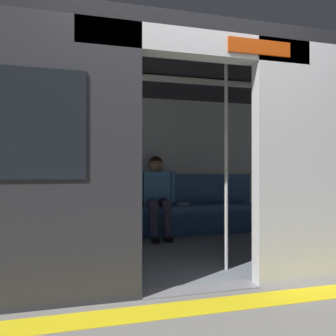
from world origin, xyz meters
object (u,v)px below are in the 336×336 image
Objects in this scene: train_car at (160,128)px; bench_seat at (149,213)px; book at (184,204)px; grab_pole_far at (226,164)px; person_seated at (157,191)px; handbag at (130,200)px; grab_pole_door at (140,163)px.

bench_seat is (-0.06, -0.98, -1.11)m from train_car.
grab_pole_far reaches higher than book.
handbag is at bearing -16.70° from person_seated.
grab_pole_door and grab_pole_far have the same top height.
handbag is at bearing -94.91° from grab_pole_door.
person_seated is (-0.17, -0.92, -0.79)m from train_car.
grab_pole_door reaches higher than bench_seat.
person_seated reaches higher than book.
grab_pole_door is at bearing 90.29° from book.
grab_pole_far is (-0.31, 1.66, 0.37)m from person_seated.
bench_seat is at bearing -103.55° from grab_pole_door.
grab_pole_door is (0.16, 1.82, 0.51)m from handbag.
train_car reaches higher than handbag.
bench_seat is 12.87× the size of handbag.
grab_pole_far reaches higher than handbag.
grab_pole_far is (0.13, 1.79, 0.58)m from book.
book is at bearing -94.24° from grab_pole_far.
bench_seat is 1.64× the size of grab_pole_far.
grab_pole_far is at bearing 123.46° from train_car.
handbag is 1.89m from grab_pole_door.
book is 1.89m from grab_pole_far.
grab_pole_far reaches higher than person_seated.
grab_pole_door reaches higher than handbag.
bench_seat is at bearing -93.68° from train_car.
grab_pole_door is (0.42, 1.76, 0.69)m from bench_seat.
train_car is 3.14× the size of grab_pole_far.
person_seated reaches higher than handbag.
train_car is at bearing 101.17° from handbag.
bench_seat is 1.64× the size of grab_pole_door.
train_car is at bearing 88.01° from book.
person_seated is 0.57× the size of grab_pole_door.
person_seated reaches higher than bench_seat.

